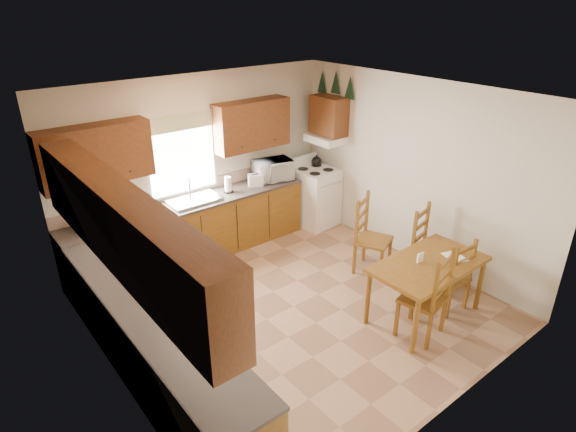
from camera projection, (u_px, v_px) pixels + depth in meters
floor at (293, 306)px, 6.27m from camera, size 4.50×4.50×0.00m
ceiling at (295, 98)px, 5.13m from camera, size 4.50×4.50×0.00m
wall_left at (105, 276)px, 4.43m from camera, size 4.50×4.50×0.00m
wall_right at (414, 172)px, 6.98m from camera, size 4.50×4.50×0.00m
wall_back at (200, 164)px, 7.29m from camera, size 4.50×4.50×0.00m
wall_front at (461, 298)px, 4.11m from camera, size 4.50×4.50×0.00m
lower_cab_back at (193, 232)px, 7.25m from camera, size 3.75×0.60×0.88m
lower_cab_left at (154, 349)px, 4.88m from camera, size 0.60×3.60×0.88m
counter_back at (190, 204)px, 7.06m from camera, size 3.75×0.63×0.04m
counter_left at (149, 311)px, 4.68m from camera, size 0.63×3.60×0.04m
backsplash at (180, 191)px, 7.22m from camera, size 3.75×0.01×0.18m
upper_cab_back_left at (95, 155)px, 6.09m from camera, size 1.41×0.33×0.75m
upper_cab_back_right at (252, 125)px, 7.45m from camera, size 1.25×0.33×0.75m
upper_cab_left at (121, 228)px, 4.20m from camera, size 0.33×3.60×0.75m
upper_cab_stove at (329, 116)px, 7.82m from camera, size 0.33×0.62×0.62m
range_hood at (326, 139)px, 7.95m from camera, size 0.44×0.62×0.12m
window_frame at (182, 156)px, 7.02m from camera, size 1.13×0.02×1.18m
window_pane at (182, 156)px, 7.01m from camera, size 1.05×0.01×1.10m
window_valance at (180, 123)px, 6.78m from camera, size 1.19×0.01×0.24m
sink_basin at (194, 200)px, 7.08m from camera, size 0.75×0.45×0.04m
pine_decal_a at (350, 87)px, 7.46m from camera, size 0.22×0.22×0.36m
pine_decal_b at (336, 82)px, 7.67m from camera, size 0.22×0.22×0.36m
pine_decal_c at (322, 82)px, 7.91m from camera, size 0.22×0.22×0.36m
stove at (315, 197)px, 8.34m from camera, size 0.72×0.74×0.98m
coffeemaker at (83, 218)px, 6.16m from camera, size 0.21×0.25×0.35m
paper_towel at (228, 185)px, 7.37m from camera, size 0.12×0.12×0.25m
toaster at (256, 180)px, 7.64m from camera, size 0.26×0.22×0.18m
microwave at (273, 170)px, 7.85m from camera, size 0.62×0.50×0.33m
dining_table at (425, 290)px, 5.94m from camera, size 1.45×0.84×0.77m
chair_near_left at (450, 273)px, 6.07m from camera, size 0.44×0.42×1.00m
chair_near_right at (424, 293)px, 5.54m from camera, size 0.57×0.55×1.14m
chair_far_left at (374, 236)px, 6.86m from camera, size 0.62×0.61×1.14m
chair_far_right at (432, 248)px, 6.55m from camera, size 0.56×0.54×1.11m
table_paper at (455, 257)px, 5.90m from camera, size 0.28×0.33×0.00m
table_card at (420, 258)px, 5.77m from camera, size 0.09×0.03×0.12m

